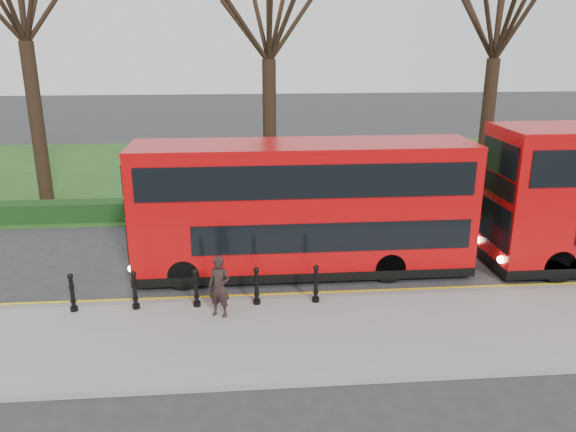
{
  "coord_description": "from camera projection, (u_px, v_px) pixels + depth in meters",
  "views": [
    {
      "loc": [
        0.7,
        -14.96,
        6.92
      ],
      "look_at": [
        2.01,
        0.5,
        2.0
      ],
      "focal_mm": 35.0,
      "sensor_mm": 36.0,
      "label": 1
    }
  ],
  "objects": [
    {
      "name": "ground",
      "position": [
        220.0,
        289.0,
        16.25
      ],
      "size": [
        120.0,
        120.0,
        0.0
      ],
      "primitive_type": "plane",
      "color": "#28282B",
      "rests_on": "ground"
    },
    {
      "name": "pavement",
      "position": [
        216.0,
        339.0,
        13.37
      ],
      "size": [
        60.0,
        4.0,
        0.15
      ],
      "primitive_type": "cube",
      "color": "gray",
      "rests_on": "ground"
    },
    {
      "name": "kerb",
      "position": [
        219.0,
        302.0,
        15.27
      ],
      "size": [
        60.0,
        0.25,
        0.16
      ],
      "primitive_type": "cube",
      "color": "slate",
      "rests_on": "ground"
    },
    {
      "name": "grass_verge",
      "position": [
        228.0,
        171.0,
        30.48
      ],
      "size": [
        60.0,
        18.0,
        0.06
      ],
      "primitive_type": "cube",
      "color": "#1E4617",
      "rests_on": "ground"
    },
    {
      "name": "hedge",
      "position": [
        225.0,
        208.0,
        22.58
      ],
      "size": [
        60.0,
        0.9,
        0.8
      ],
      "primitive_type": "cube",
      "color": "black",
      "rests_on": "ground"
    },
    {
      "name": "yellow_line_outer",
      "position": [
        220.0,
        299.0,
        15.58
      ],
      "size": [
        60.0,
        0.1,
        0.01
      ],
      "primitive_type": "cube",
      "color": "yellow",
      "rests_on": "ground"
    },
    {
      "name": "yellow_line_inner",
      "position": [
        220.0,
        296.0,
        15.77
      ],
      "size": [
        60.0,
        0.1,
        0.01
      ],
      "primitive_type": "cube",
      "color": "yellow",
      "rests_on": "ground"
    },
    {
      "name": "tree_mid",
      "position": [
        268.0,
        11.0,
        23.48
      ],
      "size": [
        7.07,
        7.07,
        11.05
      ],
      "color": "black",
      "rests_on": "ground"
    },
    {
      "name": "tree_right",
      "position": [
        499.0,
        11.0,
        24.28
      ],
      "size": [
        7.08,
        7.08,
        11.06
      ],
      "color": "black",
      "rests_on": "ground"
    },
    {
      "name": "bollard_row",
      "position": [
        196.0,
        289.0,
        14.72
      ],
      "size": [
        6.49,
        0.15,
        1.0
      ],
      "color": "black",
      "rests_on": "pavement"
    },
    {
      "name": "bus_lead",
      "position": [
        303.0,
        209.0,
        16.86
      ],
      "size": [
        10.11,
        2.32,
        4.02
      ],
      "color": "#B0080A",
      "rests_on": "ground"
    },
    {
      "name": "pedestrian",
      "position": [
        219.0,
        287.0,
        14.13
      ],
      "size": [
        0.69,
        0.58,
        1.6
      ],
      "primitive_type": "imported",
      "rotation": [
        0.0,
        0.0,
        -0.4
      ],
      "color": "black",
      "rests_on": "pavement"
    }
  ]
}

